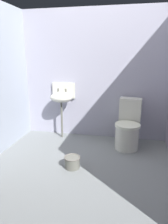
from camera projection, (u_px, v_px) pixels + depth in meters
name	position (u px, v px, depth m)	size (l,w,h in m)	color
ground_plane	(80.00, 169.00, 2.84)	(2.97, 2.70, 0.08)	slate
wall_back	(95.00, 76.00, 3.66)	(2.97, 0.10, 2.24)	#A4A3B7
toilet_near_wall	(128.00, 128.00, 3.37)	(0.45, 0.63, 0.78)	silver
sink	(62.00, 97.00, 3.66)	(0.42, 0.35, 0.99)	#65655B
bucket	(72.00, 162.00, 2.78)	(0.22, 0.22, 0.16)	#65655B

